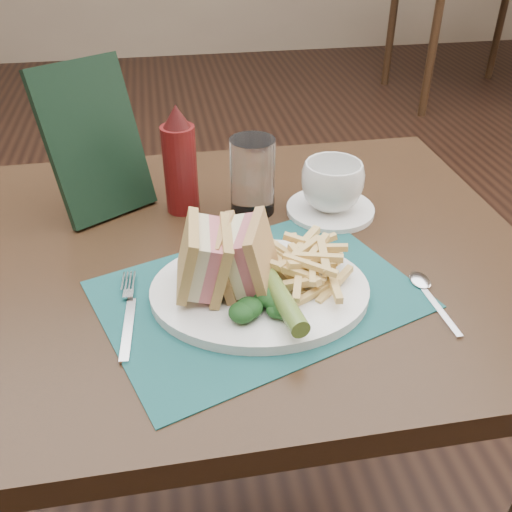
{
  "coord_description": "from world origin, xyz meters",
  "views": [
    {
      "loc": [
        -0.11,
        -1.24,
        1.24
      ],
      "look_at": [
        0.01,
        -0.59,
        0.8
      ],
      "focal_mm": 40.0,
      "sensor_mm": 36.0,
      "label": 1
    }
  ],
  "objects_px": {
    "placemat": "(258,295)",
    "check_presenter": "(94,141)",
    "sandwich_half_a": "(188,259)",
    "coffee_cup": "(332,186)",
    "sandwich_half_b": "(231,254)",
    "table_main": "(245,410)",
    "table_bg_right": "(469,36)",
    "saucer": "(330,210)",
    "drinking_glass": "(253,176)",
    "ketchup_bottle": "(180,160)",
    "plate": "(260,291)"
  },
  "relations": [
    {
      "from": "placemat",
      "to": "check_presenter",
      "type": "relative_size",
      "value": 1.63
    },
    {
      "from": "sandwich_half_a",
      "to": "coffee_cup",
      "type": "xyz_separation_m",
      "value": [
        0.25,
        0.2,
        -0.02
      ]
    },
    {
      "from": "sandwich_half_b",
      "to": "check_presenter",
      "type": "xyz_separation_m",
      "value": [
        -0.18,
        0.28,
        0.06
      ]
    },
    {
      "from": "coffee_cup",
      "to": "check_presenter",
      "type": "height_order",
      "value": "check_presenter"
    },
    {
      "from": "table_main",
      "to": "placemat",
      "type": "relative_size",
      "value": 2.17
    },
    {
      "from": "table_bg_right",
      "to": "sandwich_half_a",
      "type": "xyz_separation_m",
      "value": [
        -1.94,
        -2.82,
        0.44
      ]
    },
    {
      "from": "sandwich_half_a",
      "to": "check_presenter",
      "type": "relative_size",
      "value": 0.39
    },
    {
      "from": "saucer",
      "to": "check_presenter",
      "type": "relative_size",
      "value": 0.59
    },
    {
      "from": "table_bg_right",
      "to": "drinking_glass",
      "type": "xyz_separation_m",
      "value": [
        -1.81,
        -2.59,
        0.44
      ]
    },
    {
      "from": "saucer",
      "to": "drinking_glass",
      "type": "bearing_deg",
      "value": 167.0
    },
    {
      "from": "check_presenter",
      "to": "ketchup_bottle",
      "type": "bearing_deg",
      "value": -43.66
    },
    {
      "from": "sandwich_half_a",
      "to": "saucer",
      "type": "distance_m",
      "value": 0.33
    },
    {
      "from": "saucer",
      "to": "ketchup_bottle",
      "type": "distance_m",
      "value": 0.27
    },
    {
      "from": "sandwich_half_a",
      "to": "drinking_glass",
      "type": "bearing_deg",
      "value": 65.74
    },
    {
      "from": "sandwich_half_a",
      "to": "saucer",
      "type": "relative_size",
      "value": 0.66
    },
    {
      "from": "table_bg_right",
      "to": "ketchup_bottle",
      "type": "relative_size",
      "value": 4.84
    },
    {
      "from": "placemat",
      "to": "plate",
      "type": "relative_size",
      "value": 1.38
    },
    {
      "from": "sandwich_half_b",
      "to": "saucer",
      "type": "bearing_deg",
      "value": 64.07
    },
    {
      "from": "sandwich_half_a",
      "to": "plate",
      "type": "bearing_deg",
      "value": -1.68
    },
    {
      "from": "table_main",
      "to": "ketchup_bottle",
      "type": "height_order",
      "value": "ketchup_bottle"
    },
    {
      "from": "plate",
      "to": "sandwich_half_a",
      "type": "distance_m",
      "value": 0.11
    },
    {
      "from": "table_bg_right",
      "to": "drinking_glass",
      "type": "distance_m",
      "value": 3.19
    },
    {
      "from": "sandwich_half_a",
      "to": "check_presenter",
      "type": "height_order",
      "value": "check_presenter"
    },
    {
      "from": "check_presenter",
      "to": "table_main",
      "type": "bearing_deg",
      "value": -69.54
    },
    {
      "from": "table_main",
      "to": "check_presenter",
      "type": "bearing_deg",
      "value": 142.32
    },
    {
      "from": "saucer",
      "to": "placemat",
      "type": "bearing_deg",
      "value": -128.33
    },
    {
      "from": "sandwich_half_a",
      "to": "table_main",
      "type": "bearing_deg",
      "value": 56.83
    },
    {
      "from": "sandwich_half_b",
      "to": "check_presenter",
      "type": "distance_m",
      "value": 0.34
    },
    {
      "from": "table_main",
      "to": "plate",
      "type": "height_order",
      "value": "plate"
    },
    {
      "from": "table_bg_right",
      "to": "plate",
      "type": "distance_m",
      "value": 3.4
    },
    {
      "from": "plate",
      "to": "table_main",
      "type": "bearing_deg",
      "value": 99.55
    },
    {
      "from": "ketchup_bottle",
      "to": "drinking_glass",
      "type": "bearing_deg",
      "value": -11.73
    },
    {
      "from": "table_main",
      "to": "check_presenter",
      "type": "height_order",
      "value": "check_presenter"
    },
    {
      "from": "sandwich_half_b",
      "to": "drinking_glass",
      "type": "relative_size",
      "value": 0.75
    },
    {
      "from": "table_bg_right",
      "to": "sandwich_half_b",
      "type": "bearing_deg",
      "value": -123.78
    },
    {
      "from": "saucer",
      "to": "ketchup_bottle",
      "type": "height_order",
      "value": "ketchup_bottle"
    },
    {
      "from": "table_bg_right",
      "to": "plate",
      "type": "bearing_deg",
      "value": -123.13
    },
    {
      "from": "table_main",
      "to": "sandwich_half_b",
      "type": "height_order",
      "value": "sandwich_half_b"
    },
    {
      "from": "table_main",
      "to": "coffee_cup",
      "type": "height_order",
      "value": "coffee_cup"
    },
    {
      "from": "placemat",
      "to": "check_presenter",
      "type": "xyz_separation_m",
      "value": [
        -0.22,
        0.29,
        0.12
      ]
    },
    {
      "from": "check_presenter",
      "to": "sandwich_half_a",
      "type": "bearing_deg",
      "value": -97.55
    },
    {
      "from": "table_bg_right",
      "to": "sandwich_half_a",
      "type": "relative_size",
      "value": 9.06
    },
    {
      "from": "coffee_cup",
      "to": "table_main",
      "type": "bearing_deg",
      "value": -153.34
    },
    {
      "from": "drinking_glass",
      "to": "check_presenter",
      "type": "distance_m",
      "value": 0.26
    },
    {
      "from": "table_bg_right",
      "to": "placemat",
      "type": "bearing_deg",
      "value": -123.19
    },
    {
      "from": "placemat",
      "to": "sandwich_half_a",
      "type": "height_order",
      "value": "sandwich_half_a"
    },
    {
      "from": "placemat",
      "to": "sandwich_half_a",
      "type": "distance_m",
      "value": 0.11
    },
    {
      "from": "plate",
      "to": "sandwich_half_a",
      "type": "height_order",
      "value": "sandwich_half_a"
    },
    {
      "from": "placemat",
      "to": "drinking_glass",
      "type": "relative_size",
      "value": 3.2
    },
    {
      "from": "placemat",
      "to": "coffee_cup",
      "type": "bearing_deg",
      "value": 51.67
    }
  ]
}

